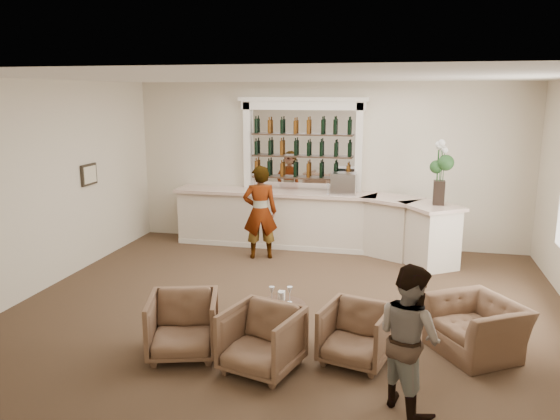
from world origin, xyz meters
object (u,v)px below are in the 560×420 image
object	(u,v)px
cocktail_table	(281,323)
armchair_left	(183,325)
armchair_center	(262,340)
guest	(409,337)
armchair_right	(356,334)
bar_counter	(314,221)
espresso_machine	(344,184)
flower_vase	(440,169)
sommelier	(260,212)
armchair_far	(477,327)

from	to	relation	value
cocktail_table	armchair_left	bearing A→B (deg)	-149.79
armchair_left	armchair_center	distance (m)	1.02
guest	armchair_right	size ratio (longest dim) A/B	1.96
bar_counter	armchair_left	distance (m)	4.88
cocktail_table	espresso_machine	bearing A→B (deg)	86.20
bar_counter	flower_vase	distance (m)	2.68
sommelier	guest	distance (m)	5.31
espresso_machine	guest	bearing A→B (deg)	-77.70
cocktail_table	flower_vase	size ratio (longest dim) A/B	0.55
espresso_machine	flower_vase	size ratio (longest dim) A/B	0.42
sommelier	armchair_left	world-z (taller)	sommelier
cocktail_table	bar_counter	bearing A→B (deg)	93.82
bar_counter	sommelier	size ratio (longest dim) A/B	3.22
armchair_far	flower_vase	size ratio (longest dim) A/B	0.88
armchair_left	armchair_center	size ratio (longest dim) A/B	1.02
armchair_right	espresso_machine	bearing A→B (deg)	112.67
armchair_right	espresso_machine	xyz separation A→B (m)	(-0.69, 4.59, 1.00)
armchair_center	espresso_machine	xyz separation A→B (m)	(0.33, 5.03, 0.98)
flower_vase	armchair_far	bearing A→B (deg)	-84.40
bar_counter	armchair_center	xyz separation A→B (m)	(0.24, -4.96, -0.21)
bar_counter	flower_vase	xyz separation A→B (m)	(2.32, -0.58, 1.21)
guest	armchair_far	world-z (taller)	guest
bar_counter	guest	size ratio (longest dim) A/B	3.84
armchair_center	armchair_far	bearing A→B (deg)	38.03
cocktail_table	espresso_machine	world-z (taller)	espresso_machine
guest	armchair_left	size ratio (longest dim) A/B	1.80
armchair_far	armchair_center	bearing A→B (deg)	-101.04
cocktail_table	armchair_center	bearing A→B (deg)	-93.22
armchair_right	sommelier	bearing A→B (deg)	134.11
bar_counter	armchair_far	world-z (taller)	bar_counter
espresso_machine	sommelier	bearing A→B (deg)	-150.60
armchair_far	espresso_machine	world-z (taller)	espresso_machine
armchair_left	flower_vase	world-z (taller)	flower_vase
sommelier	armchair_left	distance (m)	4.06
cocktail_table	armchair_center	xyz separation A→B (m)	(-0.04, -0.76, 0.12)
espresso_machine	flower_vase	world-z (taller)	flower_vase
guest	armchair_left	xyz separation A→B (m)	(-2.61, 0.52, -0.37)
cocktail_table	armchair_far	xyz separation A→B (m)	(2.37, 0.24, 0.08)
flower_vase	bar_counter	bearing A→B (deg)	165.96
sommelier	armchair_center	world-z (taller)	sommelier
armchair_left	armchair_right	world-z (taller)	armchair_left
cocktail_table	armchair_center	distance (m)	0.77
sommelier	armchair_left	bearing A→B (deg)	73.73
sommelier	guest	xyz separation A→B (m)	(2.74, -4.54, -0.14)
bar_counter	sommelier	distance (m)	1.24
armchair_far	sommelier	bearing A→B (deg)	-165.21
armchair_left	guest	bearing A→B (deg)	-28.06
guest	armchair_right	world-z (taller)	guest
armchair_right	armchair_far	size ratio (longest dim) A/B	0.75
bar_counter	armchair_right	world-z (taller)	bar_counter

